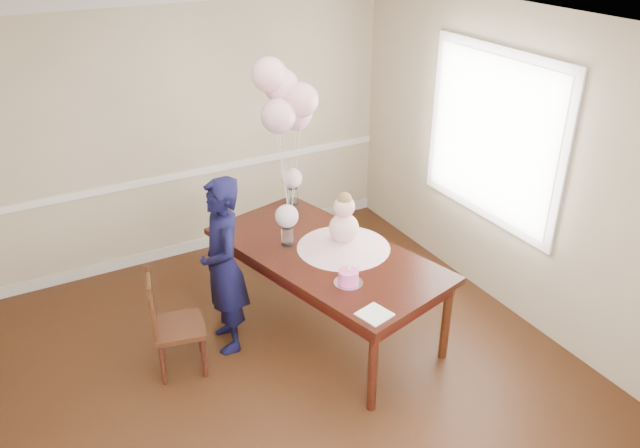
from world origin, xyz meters
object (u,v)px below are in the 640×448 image
at_px(birthday_cake, 348,277).
at_px(dining_chair_seat, 179,327).
at_px(dining_table_top, 326,254).
at_px(woman, 223,266).

height_order(birthday_cake, dining_chair_seat, birthday_cake).
bearing_deg(dining_chair_seat, birthday_cake, -13.20).
bearing_deg(birthday_cake, dining_chair_seat, 153.34).
bearing_deg(birthday_cake, dining_table_top, 80.28).
xyz_separation_m(birthday_cake, woman, (-0.74, 0.72, -0.08)).
relative_size(dining_table_top, birthday_cake, 13.33).
relative_size(dining_chair_seat, woman, 0.25).
distance_m(dining_table_top, dining_chair_seat, 1.33).
xyz_separation_m(dining_chair_seat, woman, (0.45, 0.13, 0.37)).
distance_m(dining_chair_seat, woman, 0.59).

